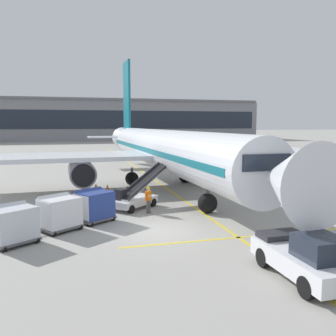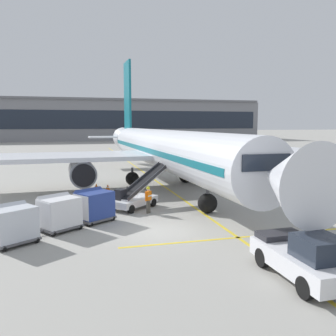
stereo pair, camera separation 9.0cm
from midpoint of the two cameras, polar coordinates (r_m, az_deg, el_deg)
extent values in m
plane|color=#9E9B93|center=(19.32, -1.67, -10.06)|extent=(600.00, 600.00, 0.00)
cylinder|color=silver|center=(31.93, -0.51, 3.02)|extent=(4.69, 33.23, 3.51)
cube|color=#146B7A|center=(31.93, -0.51, 3.02)|extent=(4.68, 31.90, 0.42)
cone|color=silver|center=(15.33, 19.07, -1.78)|extent=(3.46, 3.63, 3.34)
cone|color=silver|center=(50.78, -6.67, 4.78)|extent=(3.19, 5.73, 2.99)
cube|color=silver|center=(31.53, -16.08, 1.73)|extent=(15.96, 7.18, 0.36)
cylinder|color=#93969E|center=(31.05, -13.57, -0.62)|extent=(2.33, 4.38, 2.18)
cylinder|color=black|center=(28.87, -13.32, -1.19)|extent=(1.85, 0.19, 1.85)
cube|color=silver|center=(36.05, 12.31, 2.48)|extent=(15.96, 7.18, 0.36)
cylinder|color=#93969E|center=(34.98, 10.92, 0.29)|extent=(2.33, 4.38, 2.18)
cylinder|color=black|center=(33.06, 12.69, -0.14)|extent=(1.85, 0.19, 1.85)
cube|color=#146B7A|center=(49.47, -6.47, 10.99)|extent=(0.42, 3.98, 9.94)
cube|color=silver|center=(49.11, -6.33, 5.02)|extent=(10.79, 3.03, 0.20)
cube|color=#1E2633|center=(17.30, 14.38, 1.11)|extent=(2.51, 1.67, 0.77)
cylinder|color=#47474C|center=(22.94, 6.49, -4.37)|extent=(0.22, 0.22, 1.04)
sphere|color=black|center=(23.04, 6.47, -5.64)|extent=(1.28, 1.28, 1.28)
cylinder|color=#47474C|center=(33.15, -5.69, -0.82)|extent=(0.22, 0.22, 1.04)
sphere|color=black|center=(33.22, -5.68, -1.71)|extent=(1.28, 1.28, 1.28)
cylinder|color=#47474C|center=(34.54, 2.92, -0.48)|extent=(0.22, 0.22, 1.04)
sphere|color=black|center=(34.61, 2.92, -1.33)|extent=(1.28, 1.28, 1.28)
cube|color=silver|center=(24.26, -5.39, -5.32)|extent=(3.61, 3.44, 0.44)
cube|color=black|center=(23.68, -7.53, -4.25)|extent=(0.82, 0.82, 0.70)
cylinder|color=#333338|center=(24.17, -6.46, -3.88)|extent=(0.08, 0.08, 0.80)
cube|color=silver|center=(24.97, -3.64, -2.17)|extent=(4.27, 3.89, 2.08)
cube|color=black|center=(24.96, -3.64, -1.97)|extent=(4.08, 3.69, 1.93)
cube|color=#333338|center=(24.69, -2.83, -1.99)|extent=(3.67, 3.21, 2.12)
cube|color=#333338|center=(25.22, -4.43, -1.81)|extent=(3.67, 3.21, 2.12)
cylinder|color=black|center=(24.78, -2.31, -5.55)|extent=(0.55, 0.52, 0.56)
cylinder|color=black|center=(25.66, -4.96, -5.13)|extent=(0.55, 0.52, 0.56)
cylinder|color=black|center=(22.96, -5.86, -6.60)|extent=(0.55, 0.52, 0.56)
cylinder|color=black|center=(23.91, -8.58, -6.09)|extent=(0.55, 0.52, 0.56)
cube|color=#515156|center=(21.46, -11.57, -7.88)|extent=(2.55, 2.45, 0.12)
cylinder|color=#4C4C51|center=(20.70, -14.55, -8.55)|extent=(0.62, 0.46, 0.07)
cube|color=navy|center=(21.27, -11.63, -5.77)|extent=(2.42, 2.31, 1.50)
cube|color=navy|center=(21.48, -12.34, -4.22)|extent=(1.99, 1.73, 0.74)
cube|color=silver|center=(20.71, -13.75, -6.17)|extent=(0.84, 1.20, 1.38)
sphere|color=black|center=(21.55, -14.38, -8.06)|extent=(0.30, 0.30, 0.30)
sphere|color=black|center=(20.49, -12.17, -8.79)|extent=(0.30, 0.30, 0.30)
sphere|color=black|center=(22.47, -11.02, -7.34)|extent=(0.30, 0.30, 0.30)
sphere|color=black|center=(21.45, -8.74, -7.98)|extent=(0.30, 0.30, 0.30)
cube|color=#515156|center=(20.21, -16.83, -8.98)|extent=(2.55, 2.45, 0.12)
cylinder|color=#4C4C51|center=(19.56, -20.21, -9.69)|extent=(0.62, 0.46, 0.07)
cube|color=silver|center=(20.00, -16.92, -6.75)|extent=(2.42, 2.31, 1.50)
cube|color=silver|center=(20.23, -17.60, -5.09)|extent=(1.99, 1.73, 0.74)
cube|color=silver|center=(19.52, -19.32, -7.18)|extent=(0.84, 1.20, 1.38)
sphere|color=black|center=(20.40, -19.79, -9.12)|extent=(0.30, 0.30, 0.30)
sphere|color=black|center=(19.27, -17.75, -9.99)|extent=(0.30, 0.30, 0.30)
sphere|color=black|center=(21.19, -15.99, -8.37)|extent=(0.30, 0.30, 0.30)
sphere|color=black|center=(20.11, -13.82, -9.14)|extent=(0.30, 0.30, 0.30)
cube|color=#515156|center=(18.76, -23.40, -10.52)|extent=(2.55, 2.45, 0.12)
cube|color=silver|center=(18.54, -23.52, -8.13)|extent=(2.42, 2.31, 1.50)
cube|color=silver|center=(18.78, -24.16, -6.32)|extent=(1.99, 1.73, 0.74)
sphere|color=black|center=(17.87, -24.76, -11.67)|extent=(0.30, 0.30, 0.30)
sphere|color=black|center=(19.70, -22.16, -9.81)|extent=(0.30, 0.30, 0.30)
sphere|color=black|center=(18.54, -20.19, -10.77)|extent=(0.30, 0.30, 0.30)
cube|color=silver|center=(14.46, 21.23, -13.70)|extent=(2.14, 4.42, 0.70)
cube|color=#1E2633|center=(13.65, 23.33, -11.73)|extent=(1.48, 1.55, 0.80)
cube|color=#28282D|center=(15.59, 17.66, -10.21)|extent=(1.79, 0.98, 0.24)
cylinder|color=black|center=(16.11, 20.95, -12.66)|extent=(0.29, 0.76, 0.76)
cylinder|color=black|center=(15.14, 15.12, -13.72)|extent=(0.29, 0.76, 0.76)
cylinder|color=black|center=(13.05, 21.46, -17.46)|extent=(0.29, 0.76, 0.76)
cylinder|color=#514C42|center=(22.96, -2.91, -6.18)|extent=(0.15, 0.15, 0.86)
cylinder|color=#514C42|center=(22.83, -3.21, -6.27)|extent=(0.15, 0.15, 0.86)
cube|color=orange|center=(22.74, -3.07, -4.46)|extent=(0.45, 0.42, 0.58)
cube|color=white|center=(22.66, -2.83, -4.50)|extent=(0.27, 0.22, 0.08)
sphere|color=beige|center=(22.66, -3.08, -3.44)|extent=(0.21, 0.21, 0.21)
sphere|color=yellow|center=(22.65, -3.08, -3.27)|extent=(0.23, 0.23, 0.23)
cylinder|color=orange|center=(22.93, -2.68, -4.48)|extent=(0.09, 0.09, 0.56)
cylinder|color=orange|center=(22.57, -3.46, -4.67)|extent=(0.09, 0.09, 0.56)
cylinder|color=#333847|center=(21.97, -9.95, -6.89)|extent=(0.15, 0.15, 0.86)
cylinder|color=#333847|center=(21.83, -10.20, -6.99)|extent=(0.15, 0.15, 0.86)
cube|color=yellow|center=(21.74, -10.12, -5.10)|extent=(0.42, 0.45, 0.58)
cube|color=white|center=(21.67, -9.83, -5.13)|extent=(0.21, 0.28, 0.08)
sphere|color=tan|center=(21.66, -10.14, -4.04)|extent=(0.21, 0.21, 0.21)
sphere|color=yellow|center=(21.64, -10.14, -3.86)|extent=(0.23, 0.23, 0.23)
cylinder|color=yellow|center=(21.95, -9.78, -5.10)|extent=(0.09, 0.09, 0.56)
cylinder|color=yellow|center=(21.55, -10.45, -5.35)|extent=(0.09, 0.09, 0.56)
cube|color=black|center=(28.70, -13.17, -4.50)|extent=(0.56, 0.56, 0.05)
cone|color=orange|center=(28.64, -13.19, -3.88)|extent=(0.45, 0.45, 0.59)
cylinder|color=white|center=(28.63, -13.19, -3.82)|extent=(0.25, 0.25, 0.07)
cube|color=black|center=(30.57, -9.56, -3.71)|extent=(0.55, 0.55, 0.05)
cone|color=orange|center=(30.51, -9.57, -3.13)|extent=(0.44, 0.44, 0.58)
cylinder|color=white|center=(30.50, -9.57, -3.07)|extent=(0.24, 0.24, 0.07)
cube|color=black|center=(30.47, -11.34, -3.78)|extent=(0.67, 0.67, 0.05)
cone|color=orange|center=(30.41, -11.36, -3.09)|extent=(0.54, 0.54, 0.70)
cylinder|color=white|center=(30.40, -11.36, -3.02)|extent=(0.29, 0.29, 0.08)
cube|color=yellow|center=(32.36, -0.43, -3.05)|extent=(0.20, 110.00, 0.01)
cube|color=yellow|center=(18.57, 11.20, -10.91)|extent=(12.00, 0.20, 0.01)
cube|color=gray|center=(130.33, -13.33, 7.38)|extent=(125.92, 19.45, 13.62)
cube|color=#1E2633|center=(120.56, -13.21, 7.58)|extent=(122.14, 0.10, 6.13)
cube|color=slate|center=(128.64, -13.40, 10.58)|extent=(124.66, 16.53, 0.70)
camera|label=1|loc=(0.04, -89.89, 0.01)|focal=37.92mm
camera|label=2|loc=(0.04, 90.11, -0.01)|focal=37.92mm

